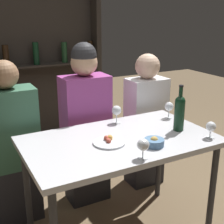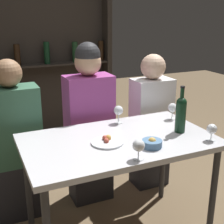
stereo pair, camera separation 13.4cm
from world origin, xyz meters
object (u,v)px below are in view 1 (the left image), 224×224
(wine_glass_0, at_px, (143,145))
(wine_glass_1, at_px, (211,127))
(seated_person_right, at_px, (145,124))
(food_plate_0, at_px, (109,142))
(seated_person_center, at_px, (86,127))
(wine_bottle, at_px, (179,111))
(seated_person_left, at_px, (12,149))
(wine_glass_3, at_px, (117,111))
(wine_glass_2, at_px, (169,107))
(snack_bowl, at_px, (154,142))

(wine_glass_0, distance_m, wine_glass_1, 0.55)
(seated_person_right, bearing_deg, food_plate_0, -138.94)
(seated_person_center, bearing_deg, wine_glass_0, -91.86)
(wine_bottle, xyz_separation_m, seated_person_left, (-1.02, 0.62, -0.32))
(wine_glass_3, height_order, seated_person_left, seated_person_left)
(wine_glass_2, xyz_separation_m, seated_person_left, (-1.13, 0.38, -0.27))
(wine_bottle, height_order, food_plate_0, wine_bottle)
(seated_person_center, bearing_deg, food_plate_0, -99.59)
(wine_glass_0, height_order, seated_person_left, seated_person_left)
(wine_bottle, xyz_separation_m, wine_glass_1, (0.09, -0.20, -0.06))
(wine_glass_2, bearing_deg, wine_glass_3, 167.75)
(wine_glass_3, height_order, snack_bowl, wine_glass_3)
(wine_glass_3, bearing_deg, snack_bowl, -89.69)
(snack_bowl, height_order, seated_person_center, seated_person_center)
(wine_glass_1, height_order, wine_glass_2, wine_glass_2)
(snack_bowl, bearing_deg, wine_glass_3, 90.31)
(food_plate_0, height_order, seated_person_center, seated_person_center)
(wine_glass_2, distance_m, snack_bowl, 0.56)
(seated_person_left, bearing_deg, wine_glass_3, -21.77)
(wine_glass_1, bearing_deg, wine_glass_2, 88.73)
(snack_bowl, relative_size, seated_person_right, 0.10)
(seated_person_left, xyz_separation_m, seated_person_right, (1.17, 0.00, -0.00))
(seated_person_left, bearing_deg, snack_bowl, -46.52)
(wine_glass_2, height_order, wine_glass_3, wine_glass_3)
(wine_glass_3, bearing_deg, wine_bottle, -47.29)
(wine_glass_0, distance_m, seated_person_center, 0.89)
(wine_glass_2, height_order, snack_bowl, wine_glass_2)
(wine_bottle, distance_m, snack_bowl, 0.35)
(wine_glass_0, distance_m, wine_glass_3, 0.60)
(wine_bottle, height_order, seated_person_center, seated_person_center)
(seated_person_left, distance_m, seated_person_right, 1.17)
(wine_bottle, distance_m, food_plate_0, 0.55)
(food_plate_0, bearing_deg, wine_glass_1, -20.23)
(wine_glass_0, bearing_deg, wine_glass_3, 75.42)
(seated_person_left, xyz_separation_m, seated_person_center, (0.59, 0.00, 0.07))
(wine_bottle, distance_m, wine_glass_3, 0.45)
(wine_glass_1, relative_size, seated_person_left, 0.09)
(wine_glass_1, distance_m, wine_glass_3, 0.67)
(wine_glass_2, relative_size, seated_person_center, 0.09)
(wine_glass_1, xyz_separation_m, seated_person_center, (-0.52, 0.82, -0.18))
(wine_glass_1, height_order, food_plate_0, wine_glass_1)
(wine_glass_3, distance_m, food_plate_0, 0.39)
(wine_glass_1, bearing_deg, seated_person_center, 122.53)
(seated_person_center, height_order, seated_person_right, seated_person_center)
(wine_glass_2, relative_size, wine_glass_3, 0.95)
(wine_glass_0, xyz_separation_m, wine_glass_2, (0.56, 0.49, 0.01))
(wine_glass_0, bearing_deg, wine_bottle, 28.44)
(wine_glass_2, relative_size, snack_bowl, 1.03)
(wine_bottle, height_order, seated_person_right, seated_person_right)
(wine_glass_1, bearing_deg, wine_glass_0, -175.43)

